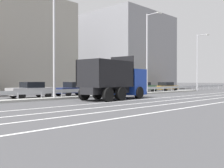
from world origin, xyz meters
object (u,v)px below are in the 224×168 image
object	(u,v)px
parked_car_5	(109,88)
parked_car_7	(165,87)
street_lamp_1	(55,39)
parked_car_6	(141,87)
street_lamp_3	(198,60)
dump_truck	(120,83)
parked_car_3	(31,90)
street_lamp_2	(148,50)
median_road_sign	(105,84)
parked_car_4	(73,89)

from	to	relation	value
parked_car_5	parked_car_7	size ratio (longest dim) A/B	1.03
street_lamp_1	parked_car_6	distance (m)	17.48
street_lamp_3	parked_car_6	size ratio (longest dim) A/B	1.91
parked_car_6	dump_truck	bearing A→B (deg)	122.06
street_lamp_1	parked_car_7	size ratio (longest dim) A/B	1.91
parked_car_3	dump_truck	bearing A→B (deg)	-140.38
street_lamp_2	parked_car_5	size ratio (longest dim) A/B	1.92
street_lamp_3	parked_car_6	distance (m)	10.67
dump_truck	median_road_sign	size ratio (longest dim) A/B	2.85
parked_car_3	street_lamp_1	bearing A→B (deg)	-174.00
median_road_sign	parked_car_5	world-z (taller)	median_road_sign
parked_car_6	parked_car_7	distance (m)	5.23
median_road_sign	parked_car_7	bearing A→B (deg)	11.11
parked_car_3	parked_car_4	distance (m)	4.86
dump_truck	parked_car_5	xyz separation A→B (m)	(5.27, 6.52, -0.67)
parked_car_4	parked_car_6	distance (m)	11.79
street_lamp_2	parked_car_5	world-z (taller)	street_lamp_2
median_road_sign	parked_car_5	xyz separation A→B (m)	(3.86, 3.27, -0.60)
parked_car_7	street_lamp_3	bearing A→B (deg)	-127.20
dump_truck	street_lamp_1	distance (m)	6.52
street_lamp_3	parked_car_7	distance (m)	6.50
street_lamp_2	dump_truck	bearing A→B (deg)	-159.49
dump_truck	street_lamp_3	size ratio (longest dim) A/B	0.80
median_road_sign	parked_car_3	xyz separation A→B (m)	(-6.14, 3.22, -0.53)
parked_car_5	parked_car_7	bearing A→B (deg)	-93.51
parked_car_4	parked_car_6	xyz separation A→B (m)	(11.79, 0.21, -0.02)
street_lamp_1	street_lamp_3	size ratio (longest dim) A/B	1.05
street_lamp_3	street_lamp_1	bearing A→B (deg)	-179.56
parked_car_5	parked_car_6	xyz separation A→B (m)	(6.65, 0.33, 0.04)
median_road_sign	dump_truck	bearing A→B (deg)	-113.56
street_lamp_1	dump_truck	bearing A→B (deg)	-32.63
parked_car_4	parked_car_7	xyz separation A→B (m)	(17.00, -0.30, -0.03)
parked_car_7	parked_car_5	bearing A→B (deg)	91.04
parked_car_4	parked_car_7	world-z (taller)	parked_car_4
median_road_sign	parked_car_4	distance (m)	3.66
street_lamp_1	parked_car_5	size ratio (longest dim) A/B	1.85
median_road_sign	street_lamp_1	distance (m)	7.03
parked_car_6	street_lamp_2	bearing A→B (deg)	137.82
street_lamp_1	parked_car_3	distance (m)	5.51
dump_truck	street_lamp_3	distance (m)	21.58
median_road_sign	street_lamp_2	size ratio (longest dim) A/B	0.26
dump_truck	median_road_sign	xyz separation A→B (m)	(1.41, 3.24, -0.07)
parked_car_4	street_lamp_2	bearing A→B (deg)	-115.81
dump_truck	street_lamp_3	bearing A→B (deg)	92.64
parked_car_4	parked_car_5	xyz separation A→B (m)	(5.14, -0.12, -0.05)
street_lamp_3	parked_car_3	xyz separation A→B (m)	(-25.81, 3.35, -3.99)
parked_car_5	parked_car_7	world-z (taller)	parked_car_7
dump_truck	street_lamp_3	world-z (taller)	street_lamp_3
dump_truck	parked_car_6	distance (m)	13.77
street_lamp_1	street_lamp_2	size ratio (longest dim) A/B	0.96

